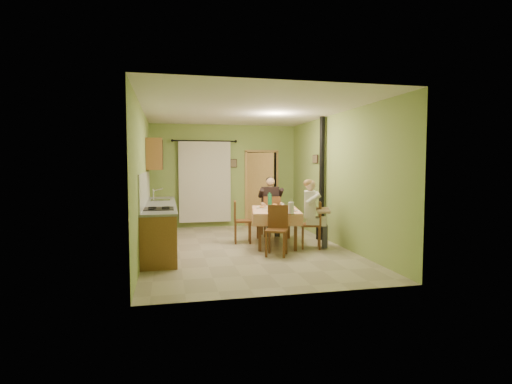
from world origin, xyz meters
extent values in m
cube|color=tan|center=(0.00, 0.00, 0.00)|extent=(4.00, 6.00, 0.01)
cube|color=#8FAA57|center=(0.00, 3.00, 1.40)|extent=(4.00, 0.04, 2.80)
cube|color=#8FAA57|center=(0.00, -3.00, 1.40)|extent=(4.00, 0.04, 2.80)
cube|color=#8FAA57|center=(-2.00, 0.00, 1.40)|extent=(0.04, 6.00, 2.80)
cube|color=#8FAA57|center=(2.00, 0.00, 1.40)|extent=(0.04, 6.00, 2.80)
cube|color=white|center=(0.00, 0.00, 2.80)|extent=(4.00, 6.00, 0.04)
cube|color=brown|center=(-1.70, 0.40, 0.44)|extent=(0.60, 3.60, 0.88)
cube|color=gray|center=(-1.70, 0.40, 0.90)|extent=(0.64, 3.64, 0.04)
cube|color=white|center=(-1.99, 0.40, 1.23)|extent=(0.02, 3.60, 0.66)
cube|color=silver|center=(-1.70, 1.20, 0.92)|extent=(0.42, 0.42, 0.03)
cube|color=black|center=(-1.70, -0.60, 0.93)|extent=(0.52, 0.56, 0.02)
cube|color=black|center=(-1.40, -0.60, 0.45)|extent=(0.01, 0.55, 0.55)
cube|color=brown|center=(-1.82, 1.70, 1.95)|extent=(0.35, 1.40, 0.70)
cylinder|color=black|center=(-0.55, 2.88, 2.35)|extent=(1.70, 0.04, 0.04)
cube|color=silver|center=(-0.55, 2.90, 1.25)|extent=(1.40, 0.06, 2.20)
cube|color=black|center=(1.05, 2.98, 1.03)|extent=(0.84, 0.03, 2.06)
cube|color=tan|center=(0.60, 2.97, 1.03)|extent=(0.06, 0.06, 2.12)
cube|color=tan|center=(1.50, 2.97, 1.03)|extent=(0.06, 0.06, 2.12)
cube|color=tan|center=(1.05, 2.97, 2.09)|extent=(0.96, 0.06, 0.06)
cube|color=tan|center=(0.95, 2.69, 1.02)|extent=(0.64, 0.57, 2.04)
cube|color=#E5A37A|center=(0.71, 0.26, 0.74)|extent=(1.27, 1.77, 0.04)
cube|color=#E5A37A|center=(0.55, -0.53, 0.63)|extent=(0.95, 0.21, 0.22)
cube|color=#E5A37A|center=(0.87, 1.05, 0.63)|extent=(0.95, 0.21, 0.22)
cube|color=#E5A37A|center=(0.24, 0.36, 0.63)|extent=(0.33, 1.59, 0.22)
cube|color=#E5A37A|center=(1.19, 0.17, 0.63)|extent=(0.33, 1.59, 0.22)
cylinder|color=white|center=(0.88, 0.93, 0.77)|extent=(0.25, 0.25, 0.02)
ellipsoid|color=#CC7233|center=(0.88, 0.93, 0.79)|extent=(0.12, 0.12, 0.05)
cylinder|color=white|center=(0.55, -0.33, 0.77)|extent=(0.25, 0.25, 0.02)
ellipsoid|color=#CC7233|center=(0.55, -0.33, 0.79)|extent=(0.12, 0.12, 0.05)
cylinder|color=white|center=(0.96, -0.12, 0.77)|extent=(0.25, 0.25, 0.02)
ellipsoid|color=#CC7233|center=(0.96, -0.12, 0.79)|extent=(0.12, 0.12, 0.05)
cylinder|color=white|center=(0.47, 0.48, 0.77)|extent=(0.25, 0.25, 0.02)
ellipsoid|color=#CC7233|center=(0.47, 0.48, 0.79)|extent=(0.12, 0.12, 0.05)
cylinder|color=gold|center=(0.72, 0.31, 0.80)|extent=(0.26, 0.26, 0.08)
cylinder|color=white|center=(0.61, -0.28, 0.77)|extent=(0.28, 0.28, 0.02)
cube|color=tan|center=(0.61, -0.29, 0.79)|extent=(0.05, 0.06, 0.03)
cube|color=tan|center=(0.67, -0.30, 0.79)|extent=(0.05, 0.06, 0.03)
cube|color=tan|center=(0.61, -0.25, 0.79)|extent=(0.07, 0.05, 0.03)
cube|color=tan|center=(0.59, -0.31, 0.79)|extent=(0.06, 0.07, 0.03)
cube|color=tan|center=(0.58, -0.33, 0.79)|extent=(0.06, 0.07, 0.03)
cylinder|color=silver|center=(0.82, 0.12, 0.81)|extent=(0.07, 0.07, 0.10)
cylinder|color=silver|center=(0.96, 0.55, 0.81)|extent=(0.07, 0.07, 0.10)
cylinder|color=white|center=(0.80, -0.57, 0.88)|extent=(0.11, 0.11, 0.22)
cylinder|color=silver|center=(0.80, -0.57, 0.91)|extent=(0.02, 0.02, 0.30)
cube|color=brown|center=(0.87, 1.30, 0.48)|extent=(0.43, 0.43, 0.04)
cube|color=brown|center=(0.87, 1.12, 0.73)|extent=(0.41, 0.06, 0.46)
cube|color=brown|center=(0.45, -0.77, 0.48)|extent=(0.52, 0.52, 0.04)
cube|color=brown|center=(0.52, -0.62, 0.72)|extent=(0.37, 0.20, 0.45)
cube|color=brown|center=(1.33, -0.27, 0.48)|extent=(0.50, 0.50, 0.04)
cube|color=brown|center=(1.50, -0.32, 0.73)|extent=(0.16, 0.39, 0.45)
cube|color=brown|center=(0.05, 0.58, 0.48)|extent=(0.42, 0.42, 0.04)
cube|color=brown|center=(-0.11, 0.61, 0.71)|extent=(0.09, 0.38, 0.43)
cube|color=black|center=(0.87, 1.20, 0.56)|extent=(0.38, 0.42, 0.16)
cube|color=black|center=(0.88, 1.33, 0.91)|extent=(0.41, 0.24, 0.54)
sphere|color=tan|center=(0.88, 1.32, 1.30)|extent=(0.21, 0.21, 0.21)
ellipsoid|color=black|center=(0.88, 1.36, 1.34)|extent=(0.21, 0.21, 0.16)
cube|color=silver|center=(1.42, -0.30, 0.56)|extent=(0.49, 0.47, 0.16)
cube|color=silver|center=(1.30, -0.26, 0.91)|extent=(0.34, 0.45, 0.54)
sphere|color=tan|center=(1.31, -0.26, 1.30)|extent=(0.21, 0.21, 0.21)
ellipsoid|color=olive|center=(1.27, -0.25, 1.34)|extent=(0.21, 0.21, 0.16)
cylinder|color=black|center=(1.90, 0.60, 1.40)|extent=(0.12, 0.12, 2.80)
cylinder|color=black|center=(1.90, 0.60, 0.15)|extent=(0.24, 0.24, 0.30)
cube|color=black|center=(0.25, 2.97, 1.75)|extent=(0.19, 0.03, 0.23)
cube|color=brown|center=(1.97, 1.20, 1.85)|extent=(0.03, 0.31, 0.21)
camera|label=1|loc=(-1.54, -7.95, 1.73)|focal=28.00mm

